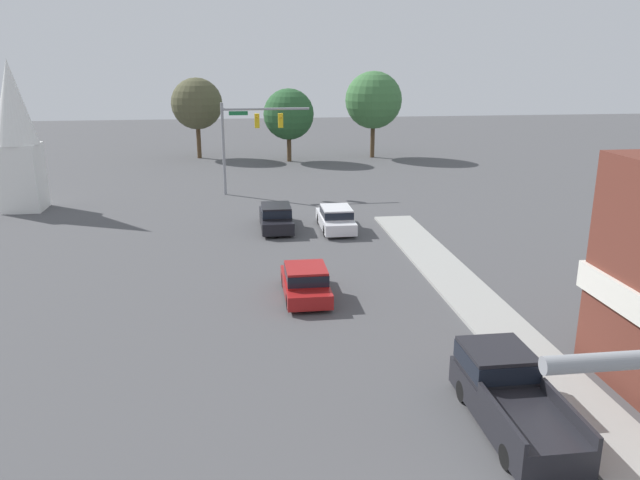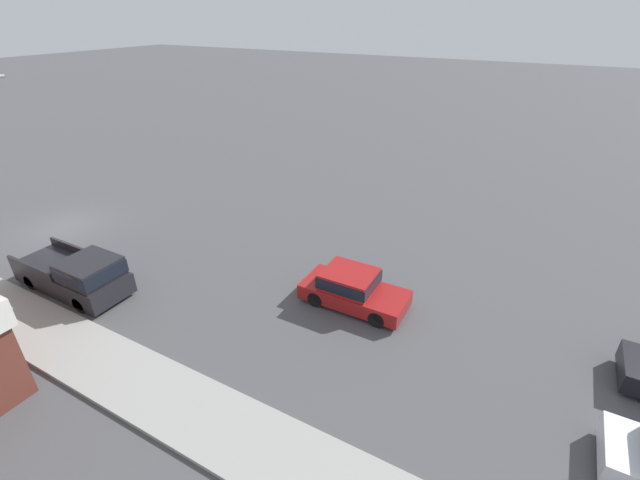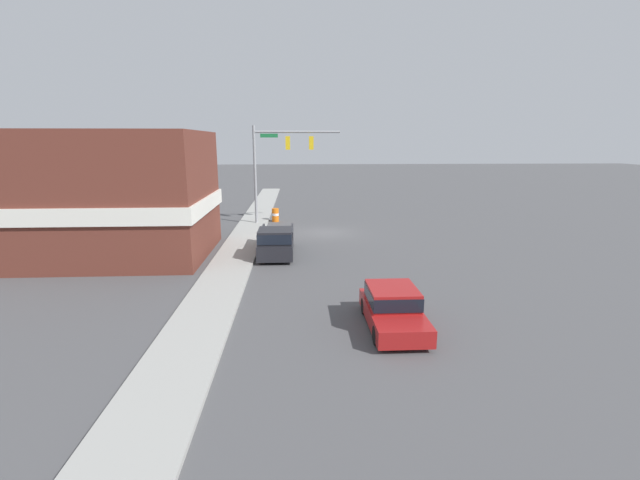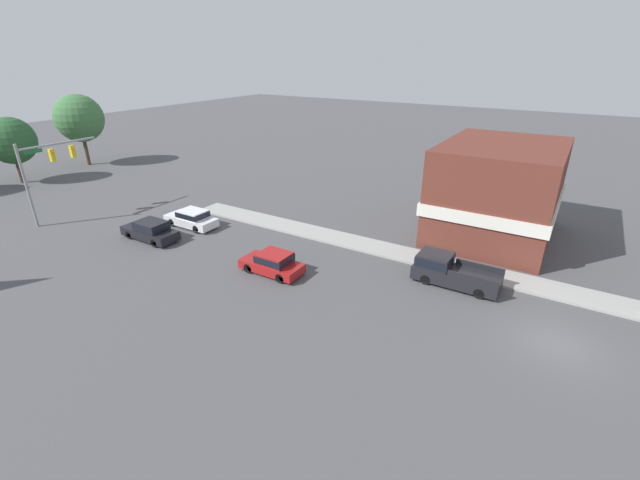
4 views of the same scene
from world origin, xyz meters
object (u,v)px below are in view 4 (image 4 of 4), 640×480
(car_oncoming, at_px, (192,218))
(pickup_truck_parked, at_px, (449,270))
(car_lead, at_px, (273,263))
(car_second_ahead, at_px, (151,230))

(car_oncoming, height_order, pickup_truck_parked, pickup_truck_parked)
(car_lead, bearing_deg, pickup_truck_parked, -65.27)
(pickup_truck_parked, bearing_deg, car_lead, 114.73)
(car_oncoming, distance_m, pickup_truck_parked, 21.17)
(car_lead, height_order, car_oncoming, car_lead)
(car_lead, bearing_deg, car_oncoming, 74.35)
(car_oncoming, bearing_deg, car_second_ahead, -10.91)
(car_lead, relative_size, car_second_ahead, 0.88)
(car_lead, height_order, pickup_truck_parked, pickup_truck_parked)
(car_second_ahead, xyz_separation_m, pickup_truck_parked, (5.31, -21.79, 0.09))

